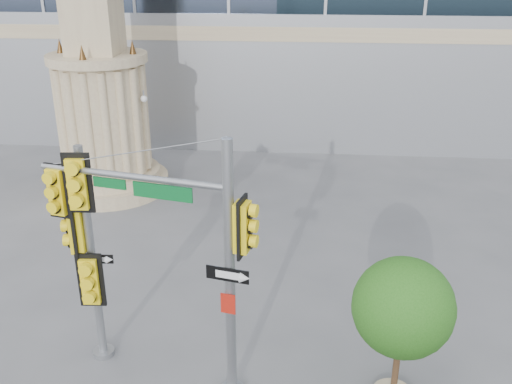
{
  "coord_description": "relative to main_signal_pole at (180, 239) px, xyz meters",
  "views": [
    {
      "loc": [
        1.35,
        -10.61,
        8.31
      ],
      "look_at": [
        0.22,
        2.0,
        3.01
      ],
      "focal_mm": 40.0,
      "sensor_mm": 36.0,
      "label": 1
    }
  ],
  "objects": [
    {
      "name": "secondary_signal_pole",
      "position": [
        -2.11,
        0.61,
        -0.48
      ],
      "size": [
        0.86,
        0.64,
        4.92
      ],
      "rotation": [
        0.0,
        0.0,
        0.07
      ],
      "color": "slate",
      "rests_on": "ground"
    },
    {
      "name": "ground",
      "position": [
        0.92,
        1.28,
        -3.37
      ],
      "size": [
        120.0,
        120.0,
        0.0
      ],
      "primitive_type": "plane",
      "color": "#545456",
      "rests_on": "ground"
    },
    {
      "name": "street_tree",
      "position": [
        4.27,
        -0.01,
        -1.32
      ],
      "size": [
        1.99,
        1.95,
        3.11
      ],
      "color": "tan",
      "rests_on": "ground"
    },
    {
      "name": "main_signal_pole",
      "position": [
        0.0,
        0.0,
        0.0
      ],
      "size": [
        4.16,
        1.25,
        5.44
      ],
      "rotation": [
        0.0,
        0.0,
        -0.21
      ],
      "color": "slate",
      "rests_on": "ground"
    },
    {
      "name": "monument",
      "position": [
        -5.08,
        10.28,
        2.15
      ],
      "size": [
        4.4,
        4.4,
        16.6
      ],
      "color": "tan",
      "rests_on": "ground"
    }
  ]
}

